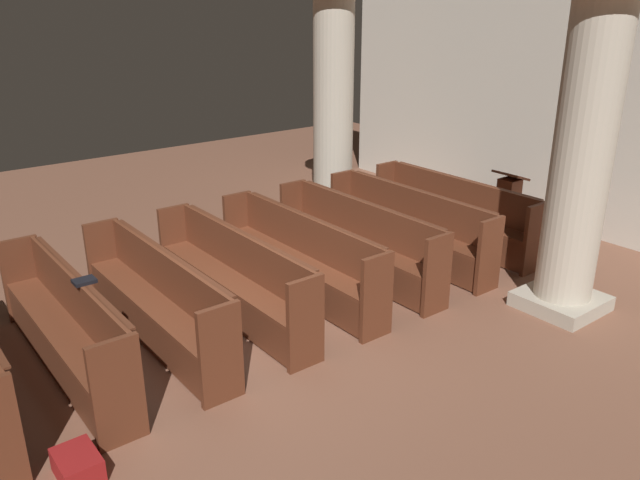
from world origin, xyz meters
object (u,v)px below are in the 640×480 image
at_px(pew_row_5, 156,296).
at_px(lectern, 507,210).
at_px(pew_row_6, 65,323).
at_px(pillar_far_side, 333,99).
at_px(pew_row_1, 408,223).
at_px(pew_row_2, 358,238).
at_px(kneeler_box_red, 78,465).
at_px(pew_row_0, 453,210).
at_px(pillar_aisle_side, 584,147).
at_px(hymn_book, 84,281).
at_px(pew_row_3, 300,255).
at_px(pew_row_4, 233,274).

distance_m(pew_row_5, lectern, 5.76).
xyz_separation_m(pew_row_6, pillar_far_side, (-2.26, 5.30, 1.48)).
bearing_deg(pew_row_6, lectern, 87.05).
bearing_deg(pew_row_1, pew_row_5, -90.00).
relative_size(pew_row_1, pew_row_2, 1.00).
height_order(pew_row_5, kneeler_box_red, pew_row_5).
relative_size(pew_row_6, lectern, 2.75).
xyz_separation_m(pew_row_0, pillar_aisle_side, (2.31, -0.65, 1.48)).
distance_m(pew_row_2, hymn_book, 3.75).
distance_m(pew_row_0, pew_row_5, 4.86).
xyz_separation_m(pew_row_1, pew_row_6, (0.00, -4.86, 0.00)).
bearing_deg(pew_row_3, pew_row_4, -90.00).
xyz_separation_m(pew_row_0, pew_row_4, (0.00, -3.89, 0.00)).
distance_m(pew_row_2, kneeler_box_red, 4.67).
distance_m(pillar_aisle_side, hymn_book, 5.51).
height_order(lectern, hymn_book, lectern).
bearing_deg(pew_row_4, pew_row_5, -90.00).
relative_size(pew_row_1, pew_row_6, 1.00).
bearing_deg(pew_row_6, kneeler_box_red, -16.03).
bearing_deg(pew_row_3, pew_row_6, -90.00).
relative_size(pew_row_0, pew_row_3, 1.00).
relative_size(pew_row_6, pillar_aisle_side, 0.77).
bearing_deg(hymn_book, pillar_far_side, 115.93).
bearing_deg(pew_row_0, pew_row_3, -90.00).
bearing_deg(pew_row_4, pew_row_6, -90.00).
bearing_deg(pillar_far_side, pew_row_1, -10.78).
height_order(pew_row_2, hymn_book, hymn_book).
xyz_separation_m(pew_row_6, kneeler_box_red, (1.63, -0.47, -0.43)).
distance_m(pew_row_3, kneeler_box_red, 3.78).
relative_size(pew_row_2, pew_row_6, 1.00).
xyz_separation_m(pew_row_0, pillar_far_side, (-2.26, -0.54, 1.48)).
distance_m(pew_row_3, pew_row_5, 1.95).
bearing_deg(pillar_far_side, pillar_aisle_side, -1.35).
distance_m(pew_row_1, pew_row_2, 0.97).
height_order(pew_row_3, hymn_book, hymn_book).
bearing_deg(pew_row_2, pew_row_3, -90.00).
relative_size(pew_row_5, hymn_book, 14.27).
bearing_deg(pew_row_2, pew_row_4, -90.00).
distance_m(pillar_far_side, kneeler_box_red, 7.21).
height_order(pew_row_4, pew_row_6, same).
xyz_separation_m(lectern, hymn_book, (-0.12, -6.53, 0.56)).
xyz_separation_m(pew_row_2, pew_row_5, (0.00, -2.92, 0.00)).
distance_m(pew_row_1, lectern, 1.89).
distance_m(pew_row_1, kneeler_box_red, 5.59).
xyz_separation_m(pew_row_1, kneeler_box_red, (1.63, -5.33, -0.43)).
bearing_deg(pew_row_2, pillar_aisle_side, 29.26).
height_order(pew_row_0, kneeler_box_red, pew_row_0).
relative_size(pew_row_3, hymn_book, 14.27).
relative_size(pew_row_5, lectern, 2.75).
bearing_deg(pew_row_5, pew_row_6, -90.00).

